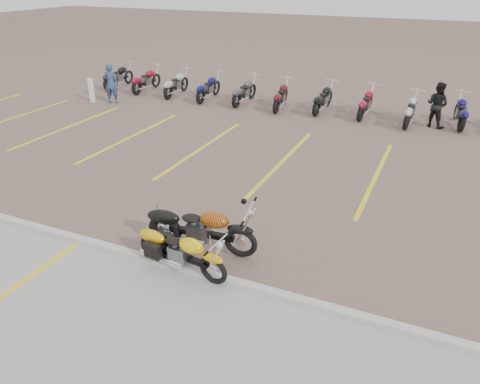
% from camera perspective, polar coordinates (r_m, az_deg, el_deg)
% --- Properties ---
extents(ground, '(100.00, 100.00, 0.00)m').
position_cam_1_polar(ground, '(10.51, -2.14, -3.65)').
color(ground, '#6E564F').
rests_on(ground, ground).
extents(concrete_apron, '(60.00, 5.00, 0.01)m').
position_cam_1_polar(concrete_apron, '(7.55, -18.31, -18.86)').
color(concrete_apron, '#9E9B93').
rests_on(concrete_apron, ground).
extents(curb, '(60.00, 0.18, 0.12)m').
position_cam_1_polar(curb, '(9.01, -7.85, -8.97)').
color(curb, '#ADAAA3').
rests_on(curb, ground).
extents(parking_stripes, '(38.00, 5.50, 0.01)m').
position_cam_1_polar(parking_stripes, '(13.85, 5.22, 3.77)').
color(parking_stripes, gold).
rests_on(parking_stripes, ground).
extents(yellow_cruiser, '(1.98, 0.42, 0.82)m').
position_cam_1_polar(yellow_cruiser, '(8.76, -7.24, -7.32)').
color(yellow_cruiser, black).
rests_on(yellow_cruiser, ground).
extents(flame_cruiser, '(2.31, 0.45, 0.95)m').
position_cam_1_polar(flame_cruiser, '(9.31, -4.94, -4.55)').
color(flame_cruiser, black).
rests_on(flame_cruiser, ground).
extents(person_a, '(0.70, 0.58, 1.63)m').
position_cam_1_polar(person_a, '(20.57, -15.47, 12.63)').
color(person_a, navy).
rests_on(person_a, ground).
extents(person_b, '(0.96, 0.88, 1.60)m').
position_cam_1_polar(person_b, '(18.09, 22.90, 9.77)').
color(person_b, black).
rests_on(person_b, ground).
extents(bollard, '(0.15, 0.15, 1.00)m').
position_cam_1_polar(bollard, '(21.01, -17.68, 11.72)').
color(bollard, white).
rests_on(bollard, ground).
extents(bg_bike_row, '(20.55, 2.03, 1.10)m').
position_cam_1_polar(bg_bike_row, '(18.93, 10.00, 11.24)').
color(bg_bike_row, black).
rests_on(bg_bike_row, ground).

